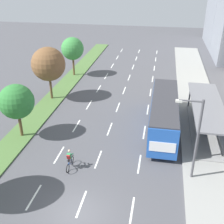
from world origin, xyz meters
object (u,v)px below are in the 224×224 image
(bus_shelter, at_px, (209,115))
(bus, at_px, (164,111))
(cyclist, at_px, (70,160))
(median_tree_third, at_px, (48,64))
(median_tree_fourth, at_px, (72,49))
(median_tree_second, at_px, (17,102))
(streetlight, at_px, (195,135))

(bus_shelter, relative_size, bus, 0.98)
(cyclist, height_order, median_tree_third, median_tree_third)
(median_tree_fourth, bearing_deg, cyclist, -73.46)
(bus, xyz_separation_m, cyclist, (-7.23, -7.52, -1.28))
(bus_shelter, distance_m, median_tree_fourth, 22.56)
(median_tree_third, relative_size, median_tree_fourth, 1.13)
(cyclist, bearing_deg, bus_shelter, 34.82)
(bus_shelter, distance_m, cyclist, 14.06)
(bus_shelter, relative_size, median_tree_third, 1.74)
(cyclist, xyz_separation_m, median_tree_fourth, (-6.40, 21.54, 3.31))
(median_tree_third, bearing_deg, bus, -20.61)
(cyclist, bearing_deg, bus, 46.11)
(median_tree_second, distance_m, median_tree_third, 8.90)
(cyclist, relative_size, median_tree_second, 0.35)
(bus, bearing_deg, median_tree_third, 159.39)
(bus_shelter, xyz_separation_m, median_tree_fourth, (-17.90, 13.54, 2.23))
(median_tree_second, xyz_separation_m, streetlight, (15.48, -3.32, 0.21))
(bus, distance_m, median_tree_third, 14.87)
(bus_shelter, bearing_deg, bus, -173.51)
(bus, height_order, median_tree_second, median_tree_second)
(bus, relative_size, cyclist, 6.20)
(bus, height_order, median_tree_third, median_tree_third)
(median_tree_third, relative_size, streetlight, 0.98)
(median_tree_fourth, relative_size, streetlight, 0.87)
(bus_shelter, xyz_separation_m, streetlight, (-2.11, -7.50, 2.02))
(cyclist, height_order, streetlight, streetlight)
(median_tree_third, xyz_separation_m, median_tree_fourth, (0.11, 8.86, -0.37))
(bus, distance_m, median_tree_fourth, 19.66)
(cyclist, distance_m, streetlight, 9.91)
(bus, bearing_deg, median_tree_second, -164.49)
(bus, relative_size, median_tree_fourth, 2.00)
(median_tree_second, distance_m, streetlight, 15.83)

